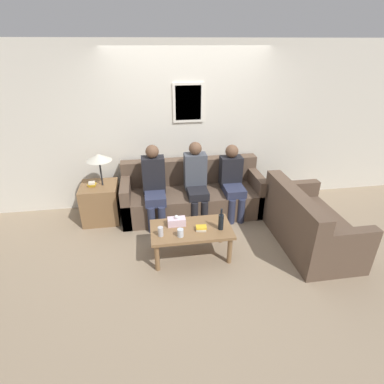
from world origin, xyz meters
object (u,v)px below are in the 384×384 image
at_px(couch_main, 192,195).
at_px(coffee_table, 191,232).
at_px(wine_bottle, 221,221).
at_px(person_middle, 196,179).
at_px(person_left, 154,183).
at_px(couch_side, 308,226).
at_px(drinking_glass, 180,233).
at_px(person_right, 232,179).

bearing_deg(couch_main, coffee_table, -99.44).
bearing_deg(wine_bottle, couch_main, 98.25).
bearing_deg(person_middle, coffee_table, -103.05).
bearing_deg(couch_main, person_left, -162.56).
bearing_deg(person_left, wine_bottle, -52.66).
height_order(coffee_table, person_middle, person_middle).
bearing_deg(couch_main, person_middle, -73.27).
bearing_deg(couch_side, person_left, 64.87).
bearing_deg(person_left, person_middle, 4.37).
xyz_separation_m(couch_main, coffee_table, (-0.19, -1.14, 0.07)).
height_order(couch_side, wine_bottle, couch_side).
relative_size(couch_side, coffee_table, 1.41).
relative_size(couch_side, drinking_glass, 14.55).
distance_m(couch_side, person_right, 1.32).
bearing_deg(couch_side, person_right, 38.79).
bearing_deg(person_right, person_left, -177.71).
bearing_deg(person_right, coffee_table, -128.95).
xyz_separation_m(couch_side, drinking_glass, (-1.77, -0.15, 0.18)).
xyz_separation_m(wine_bottle, person_middle, (-0.13, 1.08, 0.11)).
bearing_deg(person_right, couch_side, -51.21).
relative_size(couch_side, person_left, 1.21).
height_order(wine_bottle, person_left, person_left).
xyz_separation_m(person_left, person_middle, (0.65, 0.05, 0.00)).
relative_size(wine_bottle, drinking_glass, 2.92).
bearing_deg(person_right, drinking_glass, -129.94).
bearing_deg(wine_bottle, person_middle, 97.11).
height_order(coffee_table, person_left, person_left).
relative_size(couch_main, wine_bottle, 7.64).
height_order(coffee_table, person_right, person_right).
bearing_deg(person_middle, drinking_glass, -108.60).
distance_m(coffee_table, wine_bottle, 0.41).
relative_size(wine_bottle, person_left, 0.24).
relative_size(couch_side, wine_bottle, 4.99).
height_order(drinking_glass, person_right, person_right).
relative_size(person_left, person_right, 1.07).
bearing_deg(coffee_table, couch_side, 0.01).
relative_size(drinking_glass, person_left, 0.08).
bearing_deg(wine_bottle, person_right, 67.59).
distance_m(person_left, person_right, 1.23).
distance_m(couch_side, coffee_table, 1.62).
xyz_separation_m(couch_side, coffee_table, (-1.62, -0.00, 0.07)).
height_order(couch_main, drinking_glass, couch_main).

